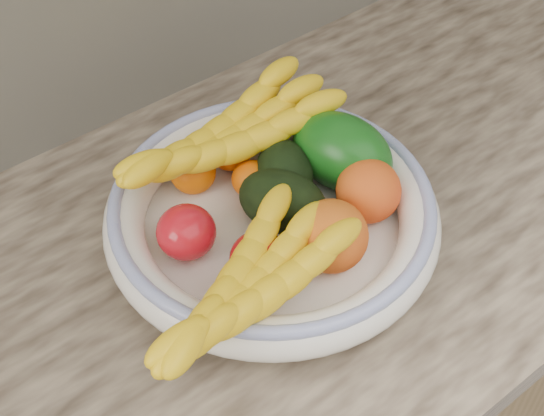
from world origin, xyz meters
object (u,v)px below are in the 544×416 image
(fruit_bowl, at_px, (272,215))
(banana_bunch_back, at_px, (228,142))
(banana_bunch_front, at_px, (249,292))
(green_mango, at_px, (342,152))

(fruit_bowl, bearing_deg, banana_bunch_back, 84.68)
(banana_bunch_front, bearing_deg, green_mango, 8.37)
(fruit_bowl, relative_size, banana_bunch_front, 1.33)
(green_mango, height_order, banana_bunch_front, green_mango)
(banana_bunch_back, bearing_deg, banana_bunch_front, -121.63)
(green_mango, bearing_deg, banana_bunch_front, -170.93)
(banana_bunch_back, xyz_separation_m, banana_bunch_front, (-0.11, -0.19, -0.01))
(green_mango, height_order, banana_bunch_back, green_mango)
(green_mango, relative_size, banana_bunch_back, 0.42)
(fruit_bowl, bearing_deg, banana_bunch_front, -137.75)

